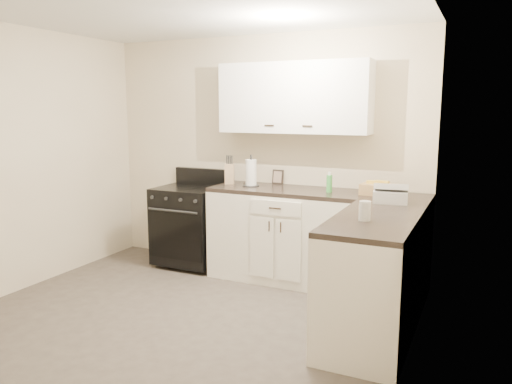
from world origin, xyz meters
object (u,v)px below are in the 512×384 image
at_px(paper_towel, 251,173).
at_px(wicker_basket, 378,189).
at_px(knife_block, 230,174).
at_px(countertop_grill, 391,196).
at_px(stove, 190,225).

relative_size(paper_towel, wicker_basket, 0.89).
bearing_deg(wicker_basket, knife_block, 179.28).
bearing_deg(countertop_grill, knife_block, 161.29).
bearing_deg(countertop_grill, wicker_basket, 110.52).
height_order(paper_towel, wicker_basket, paper_towel).
relative_size(stove, knife_block, 3.92).
height_order(knife_block, paper_towel, paper_towel).
distance_m(stove, knife_block, 0.75).
distance_m(stove, paper_towel, 0.96).
bearing_deg(knife_block, countertop_grill, -35.27).
height_order(stove, countertop_grill, countertop_grill).
xyz_separation_m(knife_block, wicker_basket, (1.58, -0.02, -0.06)).
relative_size(knife_block, wicker_basket, 0.69).
xyz_separation_m(stove, wicker_basket, (2.04, 0.05, 0.53)).
distance_m(paper_towel, wicker_basket, 1.31).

